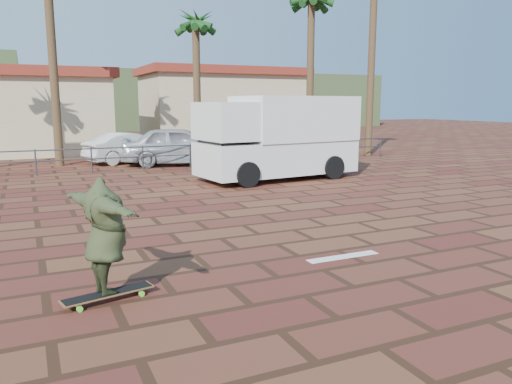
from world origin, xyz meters
The scene contains 13 objects.
ground centered at (0.00, 0.00, 0.00)m, with size 120.00×120.00×0.00m, color brown.
paint_stripe centered at (0.70, -1.20, 0.00)m, with size 1.40×0.22×0.01m, color white.
guardrail centered at (0.00, 12.00, 0.68)m, with size 24.06×0.06×1.00m.
palm_center centered at (3.50, 15.50, 6.36)m, with size 2.40×2.40×7.75m.
palm_right centered at (9.00, 14.00, 7.58)m, with size 2.40×2.40×9.05m.
building_east centered at (8.00, 24.00, 2.54)m, with size 10.60×6.60×5.00m.
hill_front centered at (0.00, 50.00, 3.00)m, with size 70.00×18.00×6.00m, color #384C28.
longboard centered at (-3.39, -1.53, 0.10)m, with size 1.29×0.55×0.12m.
skateboarder centered at (-3.39, -1.53, 0.93)m, with size 1.98×0.54×1.61m, color #303A1F.
campervan centered at (3.94, 7.64, 1.54)m, with size 5.89×3.02×2.94m.
car_silver centered at (1.86, 13.00, 0.85)m, with size 2.01×5.00×1.70m, color #AEB2B5.
car_white centered at (0.08, 14.93, 0.69)m, with size 1.45×4.17×1.37m, color silver.
street_sign centered at (8.06, 10.00, 1.47)m, with size 0.43×0.06×2.11m.
Camera 1 is at (-4.25, -8.28, 2.68)m, focal length 35.00 mm.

